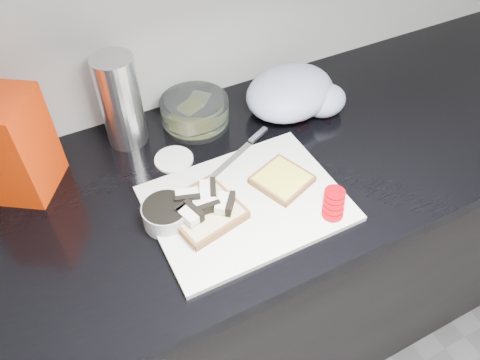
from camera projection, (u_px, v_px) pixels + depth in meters
name	position (u px, v px, depth m)	size (l,w,h in m)	color
base_cabinet	(232.00, 282.00, 1.40)	(3.50, 0.60, 0.86)	black
countertop	(229.00, 178.00, 1.08)	(3.50, 0.64, 0.04)	black
cutting_board	(246.00, 203.00, 0.99)	(0.40, 0.30, 0.01)	silver
bread_left	(203.00, 209.00, 0.95)	(0.17, 0.17, 0.04)	beige
bread_right	(282.00, 180.00, 1.02)	(0.14, 0.14, 0.02)	beige
tomato_slices	(334.00, 203.00, 0.97)	(0.09, 0.10, 0.02)	#9A030C
knife	(247.00, 145.00, 1.10)	(0.19, 0.10, 0.01)	silver
seed_tub	(166.00, 213.00, 0.94)	(0.10, 0.10, 0.05)	#ACB1B1
tub_lid	(174.00, 159.00, 1.09)	(0.09, 0.09, 0.01)	white
glass_bowl	(195.00, 112.00, 1.16)	(0.17, 0.17, 0.07)	silver
bread_bag	(7.00, 145.00, 0.95)	(0.15, 0.14, 0.23)	#F72804
steel_canister	(121.00, 102.00, 1.06)	(0.09, 0.09, 0.22)	silver
grocery_bag	(295.00, 93.00, 1.18)	(0.28, 0.25, 0.11)	silver
whole_tomatoes	(313.00, 107.00, 1.17)	(0.14, 0.08, 0.07)	#9A030C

